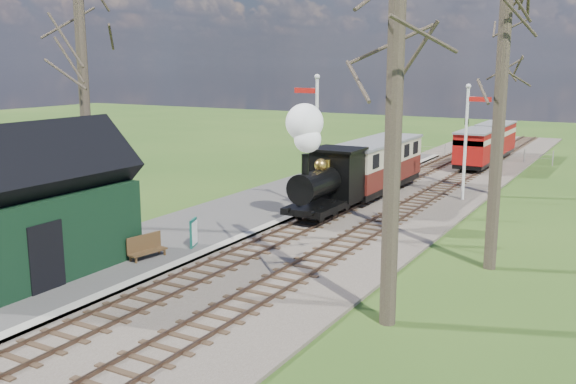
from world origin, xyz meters
name	(u,v)px	position (x,y,z in m)	size (l,w,h in m)	color
ground	(28,358)	(0.00, 0.00, 0.00)	(140.00, 140.00, 0.00)	#2A4F18
distant_hills	(527,270)	(1.40, 64.38, -16.21)	(114.40, 48.00, 22.02)	#385B23
ballast_bed	(404,194)	(1.30, 22.00, 0.05)	(8.00, 60.00, 0.10)	brown
track_near	(380,191)	(0.00, 22.00, 0.10)	(1.60, 60.00, 0.15)	brown
track_far	(429,196)	(2.60, 22.00, 0.10)	(1.60, 60.00, 0.15)	brown
platform	(239,214)	(-3.50, 14.00, 0.10)	(5.00, 44.00, 0.20)	#474442
coping_strip	(284,220)	(-1.20, 14.00, 0.10)	(0.40, 44.00, 0.21)	#B2AD9E
station_shed	(37,208)	(-4.30, 4.00, 2.27)	(3.25, 6.30, 4.78)	black
semaphore_near	(315,134)	(-0.77, 16.00, 3.62)	(1.22, 0.24, 6.22)	silver
semaphore_far	(467,134)	(4.37, 22.00, 3.35)	(1.22, 0.24, 5.72)	silver
bare_trees	(292,107)	(1.33, 10.10, 5.21)	(15.51, 22.39, 12.00)	#382D23
fence_line	(458,151)	(0.30, 36.00, 0.55)	(12.60, 0.08, 1.00)	slate
locomotive	(323,169)	(-0.01, 15.30, 2.24)	(1.96, 4.58, 4.90)	black
coach	(376,164)	(0.00, 21.37, 1.64)	(2.29, 7.85, 2.41)	black
red_carriage_a	(477,148)	(2.60, 31.74, 1.42)	(1.94, 4.81, 2.04)	black
red_carriage_b	(496,139)	(2.60, 37.24, 1.42)	(1.94, 4.81, 2.04)	black
sign_board	(194,233)	(-1.90, 8.69, 0.71)	(0.33, 0.67, 1.02)	#104D40
bench	(146,247)	(-2.47, 6.79, 0.58)	(0.65, 1.45, 0.80)	#483119
person	(102,247)	(-3.09, 5.42, 0.85)	(0.47, 0.31, 1.30)	black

